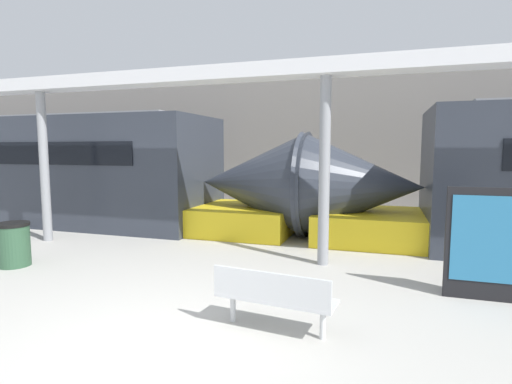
# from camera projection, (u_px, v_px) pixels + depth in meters

# --- Properties ---
(ground_plane) EXTENTS (60.00, 60.00, 0.00)m
(ground_plane) POSITION_uv_depth(u_px,v_px,m) (138.00, 349.00, 4.40)
(ground_plane) COLOR #B2AFA8
(station_wall) EXTENTS (56.00, 0.20, 5.00)m
(station_wall) POSITION_uv_depth(u_px,v_px,m) (312.00, 141.00, 14.59)
(station_wall) COLOR gray
(station_wall) RESTS_ON ground_plane
(train_right) EXTENTS (19.18, 2.93, 3.20)m
(train_right) POSITION_uv_depth(u_px,v_px,m) (12.00, 171.00, 12.91)
(train_right) COLOR #2D333D
(train_right) RESTS_ON ground_plane
(bench_near) EXTENTS (1.51, 0.61, 0.77)m
(bench_near) POSITION_uv_depth(u_px,v_px,m) (273.00, 295.00, 4.75)
(bench_near) COLOR silver
(bench_near) RESTS_ON ground_plane
(trash_bin) EXTENTS (0.59, 0.59, 0.83)m
(trash_bin) POSITION_uv_depth(u_px,v_px,m) (14.00, 244.00, 7.50)
(trash_bin) COLOR #2D5138
(trash_bin) RESTS_ON ground_plane
(poster_board) EXTENTS (0.97, 0.07, 1.65)m
(poster_board) POSITION_uv_depth(u_px,v_px,m) (482.00, 244.00, 5.76)
(poster_board) COLOR black
(poster_board) RESTS_ON ground_plane
(support_column_near) EXTENTS (0.21, 0.21, 3.54)m
(support_column_near) POSITION_uv_depth(u_px,v_px,m) (324.00, 172.00, 7.47)
(support_column_near) COLOR gray
(support_column_near) RESTS_ON ground_plane
(support_column_far) EXTENTS (0.21, 0.21, 3.54)m
(support_column_far) POSITION_uv_depth(u_px,v_px,m) (44.00, 167.00, 9.48)
(support_column_far) COLOR gray
(support_column_far) RESTS_ON ground_plane
(canopy_beam) EXTENTS (28.00, 0.60, 0.28)m
(canopy_beam) POSITION_uv_depth(u_px,v_px,m) (326.00, 68.00, 7.27)
(canopy_beam) COLOR silver
(canopy_beam) RESTS_ON support_column_near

